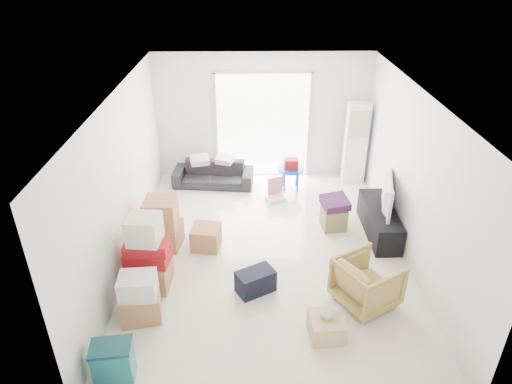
{
  "coord_description": "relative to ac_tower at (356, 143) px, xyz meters",
  "views": [
    {
      "loc": [
        -0.3,
        -6.24,
        4.55
      ],
      "look_at": [
        -0.19,
        0.2,
        1.05
      ],
      "focal_mm": 32.0,
      "sensor_mm": 36.0,
      "label": 1
    }
  ],
  "objects": [
    {
      "name": "armchair",
      "position": [
        -0.6,
        -3.87,
        -0.48
      ],
      "size": [
        1.01,
        1.03,
        0.79
      ],
      "primitive_type": "imported",
      "rotation": [
        0.0,
        0.0,
        2.11
      ],
      "color": "tan",
      "rests_on": "room_shell"
    },
    {
      "name": "pillow_left",
      "position": [
        -3.29,
        -0.15,
        -0.16
      ],
      "size": [
        0.43,
        0.37,
        0.12
      ],
      "primitive_type": "cube",
      "rotation": [
        0.0,
        0.0,
        0.24
      ],
      "color": "#E2A5B2",
      "rests_on": "sofa"
    },
    {
      "name": "ottoman",
      "position": [
        -0.73,
        -1.88,
        -0.67
      ],
      "size": [
        0.45,
        0.45,
        0.41
      ],
      "primitive_type": "cube",
      "rotation": [
        0.0,
        0.0,
        0.1
      ],
      "color": "#8E8852",
      "rests_on": "room_shell"
    },
    {
      "name": "box_stack_c",
      "position": [
        -3.72,
        -2.4,
        -0.44
      ],
      "size": [
        0.67,
        0.58,
        0.89
      ],
      "rotation": [
        0.0,
        0.0,
        -0.05
      ],
      "color": "#AC794E",
      "rests_on": "room_shell"
    },
    {
      "name": "sofa",
      "position": [
        -3.01,
        -0.15,
        -0.55
      ],
      "size": [
        1.72,
        0.65,
        0.66
      ],
      "primitive_type": "imported",
      "rotation": [
        0.0,
        0.0,
        -0.09
      ],
      "color": "#27262C",
      "rests_on": "room_shell"
    },
    {
      "name": "room_shell",
      "position": [
        -1.95,
        -2.65,
        0.48
      ],
      "size": [
        4.98,
        6.48,
        3.18
      ],
      "color": "silver",
      "rests_on": "ground"
    },
    {
      "name": "plush_bunny",
      "position": [
        -1.22,
        -4.5,
        -0.52
      ],
      "size": [
        0.26,
        0.15,
        0.13
      ],
      "rotation": [
        0.0,
        0.0,
        0.1
      ],
      "color": "#B2ADA8",
      "rests_on": "wood_crate"
    },
    {
      "name": "storage_bins",
      "position": [
        -3.85,
        -5.15,
        -0.6
      ],
      "size": [
        0.5,
        0.38,
        0.54
      ],
      "rotation": [
        0.0,
        0.0,
        0.11
      ],
      "color": "#176068",
      "rests_on": "room_shell"
    },
    {
      "name": "box_stack_b",
      "position": [
        -3.75,
        -3.43,
        -0.36
      ],
      "size": [
        0.69,
        0.62,
        1.2
      ],
      "rotation": [
        0.0,
        0.0,
        -0.14
      ],
      "color": "#AC794E",
      "rests_on": "room_shell"
    },
    {
      "name": "loose_box",
      "position": [
        -2.99,
        -2.45,
        -0.68
      ],
      "size": [
        0.52,
        0.52,
        0.39
      ],
      "primitive_type": "cube",
      "rotation": [
        0.0,
        0.0,
        -0.14
      ],
      "color": "#AC794E",
      "rests_on": "room_shell"
    },
    {
      "name": "tv_console",
      "position": [
        0.05,
        -2.08,
        -0.62
      ],
      "size": [
        0.45,
        1.5,
        0.5
      ],
      "primitive_type": "cube",
      "color": "black",
      "rests_on": "room_shell"
    },
    {
      "name": "kids_table",
      "position": [
        -1.38,
        -0.36,
        -0.38
      ],
      "size": [
        0.56,
        0.56,
        0.68
      ],
      "rotation": [
        0.0,
        0.0,
        0.41
      ],
      "color": "#0C34B0",
      "rests_on": "room_shell"
    },
    {
      "name": "television",
      "position": [
        0.05,
        -2.08,
        -0.31
      ],
      "size": [
        0.8,
        1.1,
        0.13
      ],
      "primitive_type": "imported",
      "rotation": [
        0.0,
        0.0,
        1.33
      ],
      "color": "black",
      "rests_on": "tv_console"
    },
    {
      "name": "box_stack_a",
      "position": [
        -3.75,
        -4.13,
        -0.54
      ],
      "size": [
        0.6,
        0.53,
        0.71
      ],
      "rotation": [
        0.0,
        0.0,
        0.16
      ],
      "color": "#AC794E",
      "rests_on": "room_shell"
    },
    {
      "name": "duffel_bag",
      "position": [
        -2.17,
        -3.6,
        -0.7
      ],
      "size": [
        0.64,
        0.55,
        0.35
      ],
      "primitive_type": "cube",
      "rotation": [
        0.0,
        0.0,
        0.5
      ],
      "color": "black",
      "rests_on": "room_shell"
    },
    {
      "name": "toy_walker",
      "position": [
        -1.72,
        -0.83,
        -0.75
      ],
      "size": [
        0.43,
        0.41,
        0.46
      ],
      "rotation": [
        0.0,
        0.0,
        0.39
      ],
      "color": "silver",
      "rests_on": "room_shell"
    },
    {
      "name": "pillow_right",
      "position": [
        -2.76,
        -0.11,
        -0.15
      ],
      "size": [
        0.45,
        0.41,
        0.13
      ],
      "primitive_type": "cube",
      "rotation": [
        0.0,
        0.0,
        -0.36
      ],
      "color": "#E2A5B2",
      "rests_on": "sofa"
    },
    {
      "name": "wood_crate",
      "position": [
        -1.25,
        -4.5,
        -0.73
      ],
      "size": [
        0.48,
        0.48,
        0.3
      ],
      "primitive_type": "cube",
      "rotation": [
        0.0,
        0.0,
        0.08
      ],
      "color": "#DDAA80",
      "rests_on": "room_shell"
    },
    {
      "name": "sliding_door",
      "position": [
        -1.95,
        0.33,
        0.37
      ],
      "size": [
        2.1,
        0.04,
        2.33
      ],
      "color": "white",
      "rests_on": "room_shell"
    },
    {
      "name": "blanket",
      "position": [
        -0.73,
        -1.88,
        -0.39
      ],
      "size": [
        0.53,
        0.53,
        0.14
      ],
      "primitive_type": "cube",
      "rotation": [
        0.0,
        0.0,
        0.18
      ],
      "color": "#461D49",
      "rests_on": "ottoman"
    },
    {
      "name": "ac_tower",
      "position": [
        0.0,
        0.0,
        0.0
      ],
      "size": [
        0.45,
        0.3,
        1.75
      ],
      "primitive_type": "cube",
      "color": "white",
      "rests_on": "room_shell"
    }
  ]
}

